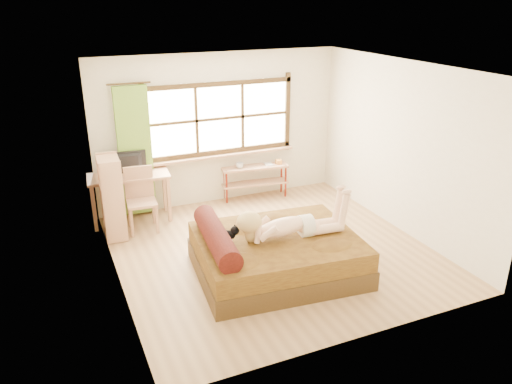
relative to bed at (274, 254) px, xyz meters
name	(u,v)px	position (x,y,z in m)	size (l,w,h in m)	color
floor	(272,251)	(0.26, 0.58, -0.29)	(4.50, 4.50, 0.00)	#9E754C
ceiling	(275,68)	(0.26, 0.58, 2.41)	(4.50, 4.50, 0.00)	white
wall_back	(220,129)	(0.26, 2.83, 1.06)	(4.50, 4.50, 0.00)	silver
wall_front	(368,230)	(0.26, -1.67, 1.06)	(4.50, 4.50, 0.00)	silver
wall_left	(110,189)	(-1.99, 0.58, 1.06)	(4.50, 4.50, 0.00)	silver
wall_right	(402,148)	(2.51, 0.58, 1.06)	(4.50, 4.50, 0.00)	silver
window	(220,121)	(0.26, 2.80, 1.21)	(2.80, 0.16, 1.46)	#FFEDBF
curtain	(135,152)	(-1.29, 2.71, 0.86)	(0.55, 0.10, 2.20)	#4E8123
bed	(274,254)	(0.00, 0.00, 0.00)	(2.33, 1.94, 0.83)	#352110
woman	(290,214)	(0.20, -0.06, 0.57)	(1.52, 0.43, 0.65)	beige
kitten	(225,235)	(-0.67, 0.09, 0.38)	(0.33, 0.13, 0.26)	black
desk	(129,181)	(-1.47, 2.53, 0.42)	(1.36, 0.72, 0.82)	tan
monitor	(127,163)	(-1.47, 2.58, 0.71)	(0.65, 0.08, 0.37)	black
chair	(141,195)	(-1.36, 2.17, 0.28)	(0.50, 0.50, 1.03)	tan
pipe_shelf	(255,174)	(0.88, 2.65, 0.16)	(1.28, 0.47, 0.71)	tan
cup	(240,166)	(0.57, 2.65, 0.38)	(0.13, 0.13, 0.11)	gray
book	(265,164)	(1.07, 2.65, 0.34)	(0.15, 0.21, 0.02)	gray
bookshelf	(112,197)	(-1.82, 2.03, 0.37)	(0.35, 0.58, 1.31)	tan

